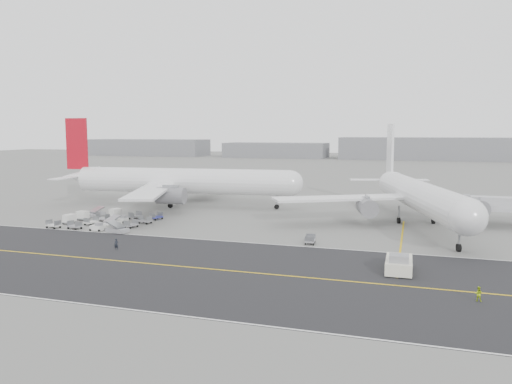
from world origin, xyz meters
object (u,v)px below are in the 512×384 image
(pushback_tug, at_px, (399,264))
(ground_crew_b, at_px, (478,294))
(airliner_a, at_px, (177,181))
(ground_crew_a, at_px, (116,244))
(jet_bridge, at_px, (509,206))
(airliner_b, at_px, (417,195))

(pushback_tug, xyz_separation_m, ground_crew_b, (8.07, -8.79, -0.24))
(airliner_a, bearing_deg, ground_crew_a, -169.95)
(airliner_a, distance_m, jet_bridge, 69.72)
(jet_bridge, bearing_deg, ground_crew_b, -100.84)
(jet_bridge, height_order, ground_crew_a, jet_bridge)
(airliner_a, xyz_separation_m, ground_crew_b, (59.49, -51.24, -5.16))
(airliner_b, xyz_separation_m, jet_bridge, (15.64, -0.36, -1.43))
(ground_crew_a, distance_m, ground_crew_b, 48.66)
(jet_bridge, height_order, ground_crew_b, jet_bridge)
(airliner_a, bearing_deg, ground_crew_b, -135.69)
(jet_bridge, bearing_deg, airliner_b, -179.49)
(airliner_b, height_order, ground_crew_b, airliner_b)
(pushback_tug, relative_size, jet_bridge, 0.55)
(pushback_tug, height_order, ground_crew_a, pushback_tug)
(pushback_tug, relative_size, ground_crew_b, 5.56)
(airliner_a, distance_m, airliner_b, 54.13)
(airliner_a, height_order, jet_bridge, airliner_a)
(airliner_a, distance_m, pushback_tug, 66.86)
(airliner_b, xyz_separation_m, ground_crew_b, (5.88, -43.72, -4.75))
(airliner_b, relative_size, pushback_tug, 6.30)
(ground_crew_a, xyz_separation_m, ground_crew_b, (47.96, -8.23, -0.08))
(airliner_b, distance_m, jet_bridge, 15.71)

